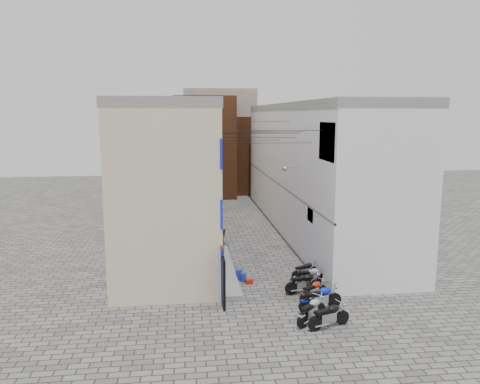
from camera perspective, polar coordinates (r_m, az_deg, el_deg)
name	(u,v)px	position (r m, az deg, el deg)	size (l,w,h in m)	color
ground	(278,300)	(21.71, 4.69, -12.93)	(90.00, 90.00, 0.00)	#52504D
plinth	(214,229)	(33.71, -3.19, -4.50)	(0.90, 26.00, 0.25)	gray
building_left	(171,169)	(32.82, -8.38, 2.79)	(5.10, 27.00, 9.00)	beige
building_right	(311,167)	(34.10, 8.66, 3.05)	(5.94, 26.00, 9.00)	white
building_far_brick_left	(204,147)	(47.81, -4.38, 5.54)	(6.00, 6.00, 10.00)	brown
building_far_brick_right	(250,154)	(50.34, 1.24, 4.63)	(5.00, 6.00, 8.00)	brown
building_far_concrete	(219,138)	(53.88, -2.54, 6.54)	(8.00, 5.00, 11.00)	gray
far_shopfront	(227,187)	(45.59, -1.65, 0.57)	(2.00, 0.30, 2.40)	black
overhead_wires	(254,134)	(27.62, 1.69, 7.11)	(5.80, 13.02, 1.32)	black
motorcycle_a	(329,315)	(19.17, 10.80, -14.46)	(0.59, 1.88, 1.09)	black
motorcycle_b	(312,309)	(19.50, 8.73, -13.94)	(0.60, 1.92, 1.11)	#9A9A9E
motorcycle_c	(321,297)	(20.60, 9.79, -12.49)	(0.66, 2.10, 1.22)	#0B1CA7
motorcycle_d	(314,289)	(21.64, 8.96, -11.66)	(0.55, 1.74, 1.01)	#B01F0C
motorcycle_e	(304,282)	(22.36, 7.82, -10.80)	(0.60, 1.90, 1.10)	black
motorcycle_f	(310,276)	(23.29, 8.54, -10.04)	(0.58, 1.82, 1.05)	#B4B5B9
motorcycle_g	(305,269)	(24.24, 7.97, -9.33)	(0.53, 1.69, 0.98)	black
person_a	(222,247)	(26.09, -2.18, -6.77)	(0.52, 0.34, 1.43)	brown
person_b	(223,243)	(26.27, -2.11, -6.29)	(0.85, 0.67, 1.76)	#3A3C57
water_jug_near	(243,277)	(23.68, 0.41, -10.36)	(0.29, 0.29, 0.46)	#2034A3
water_jug_far	(239,274)	(23.93, -0.10, -10.02)	(0.35, 0.35, 0.55)	#213DA8
red_crate	(249,282)	(23.46, 1.12, -10.86)	(0.36, 0.27, 0.22)	#A71C0B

